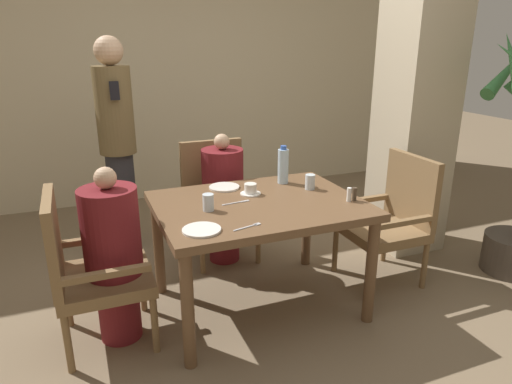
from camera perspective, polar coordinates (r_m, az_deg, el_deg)
name	(u,v)px	position (r m, az deg, el deg)	size (l,w,h in m)	color
ground_plane	(259,305)	(3.16, 0.33, -13.91)	(16.00, 16.00, 0.00)	#7A664C
wall_back	(169,68)	(5.10, -10.80, 14.93)	(8.00, 0.06, 2.80)	beige
pillar_stone	(418,85)	(3.90, 19.58, 12.45)	(0.49, 0.49, 2.70)	#BCAD8E
dining_table	(259,216)	(2.86, 0.36, -2.98)	(1.26, 0.96, 0.74)	brown
chair_left_side	(87,267)	(2.75, -20.34, -8.82)	(0.52, 0.52, 0.92)	brown
diner_in_left_chair	(114,254)	(2.72, -17.38, -7.45)	(0.32, 0.32, 1.05)	maroon
chair_far_side	(218,197)	(3.70, -4.82, -0.59)	(0.52, 0.52, 0.92)	brown
diner_in_far_chair	(223,197)	(3.55, -4.13, -0.69)	(0.32, 0.32, 1.03)	maroon
chair_right_side	(392,216)	(3.42, 16.63, -2.94)	(0.52, 0.52, 0.92)	brown
standing_host	(117,139)	(3.89, -16.96, 6.38)	(0.29, 0.33, 1.73)	#2D2D33
plate_main_left	(202,230)	(2.43, -6.81, -4.72)	(0.21, 0.21, 0.01)	white
plate_main_right	(224,187)	(3.10, -3.99, 0.61)	(0.21, 0.21, 0.01)	white
teacup_with_saucer	(250,190)	(2.96, -0.70, 0.29)	(0.13, 0.13, 0.07)	white
water_bottle	(283,166)	(3.18, 3.41, 3.29)	(0.08, 0.08, 0.27)	silver
glass_tall_near	(310,182)	(3.08, 6.78, 1.26)	(0.07, 0.07, 0.10)	silver
glass_tall_mid	(208,202)	(2.69, -5.98, -1.30)	(0.07, 0.07, 0.10)	silver
salt_shaker	(349,195)	(2.88, 11.55, -0.32)	(0.03, 0.03, 0.09)	white
pepper_shaker	(354,194)	(2.91, 12.20, -0.26)	(0.03, 0.03, 0.08)	#4C3D2D
fork_beside_plate	(250,226)	(2.46, -0.75, -4.30)	(0.17, 0.06, 0.00)	silver
knife_beside_plate	(237,202)	(2.82, -2.37, -1.31)	(0.18, 0.03, 0.00)	silver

